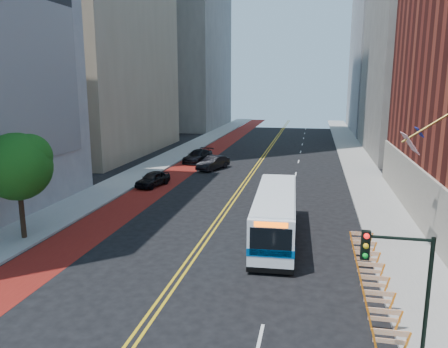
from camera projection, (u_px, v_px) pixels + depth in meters
ground at (160, 303)px, 19.89m from camera, size 160.00×160.00×0.00m
sidewalk_left at (151, 168)px, 51.00m from camera, size 4.00×140.00×0.15m
sidewalk_right at (364, 176)px, 46.26m from camera, size 4.00×140.00×0.15m
bus_lane_paint at (183, 170)px, 50.25m from camera, size 3.60×140.00×0.01m
center_line_inner at (251, 172)px, 48.68m from camera, size 0.14×140.00×0.01m
center_line_outer at (254, 172)px, 48.61m from camera, size 0.14×140.00×0.01m
lane_dashes at (299, 161)px, 55.37m from camera, size 0.14×98.20×0.01m
midrise_right_near at (447, 3)px, 57.24m from camera, size 18.00×26.00×40.00m
construction_barriers at (372, 275)px, 21.14m from camera, size 1.42×10.91×1.00m
street_tree at (18, 164)px, 26.90m from camera, size 4.20×4.20×6.70m
traffic_signal at (400, 278)px, 13.90m from camera, size 2.21×0.34×5.07m
transit_bus at (275, 214)px, 27.76m from camera, size 2.98×11.39×3.10m
car_a at (153, 179)px, 42.06m from camera, size 2.65×4.52×1.45m
car_b at (213, 163)px, 50.14m from camera, size 3.25×5.03×1.56m
car_c at (198, 156)px, 54.70m from camera, size 3.32×5.74×1.57m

